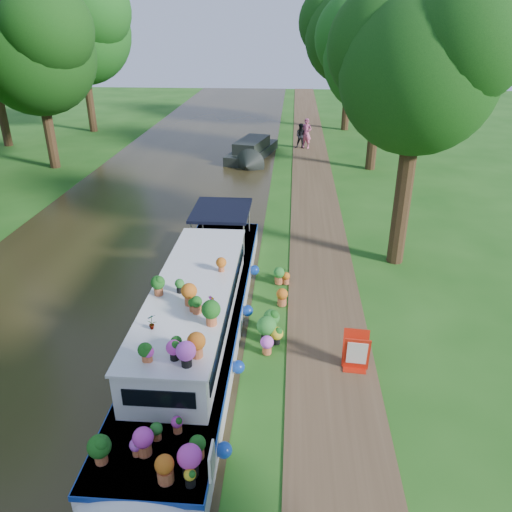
{
  "coord_description": "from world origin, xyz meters",
  "views": [
    {
      "loc": [
        0.09,
        -13.15,
        7.78
      ],
      "look_at": [
        -0.91,
        0.34,
        1.3
      ],
      "focal_mm": 35.0,
      "sensor_mm": 36.0,
      "label": 1
    }
  ],
  "objects_px": {
    "plant_boat": "(195,321)",
    "second_boat": "(252,151)",
    "sandwich_board": "(356,353)",
    "pedestrian_pink": "(306,133)",
    "pedestrian_dark": "(301,136)"
  },
  "relations": [
    {
      "from": "pedestrian_pink",
      "to": "pedestrian_dark",
      "type": "distance_m",
      "value": 0.37
    },
    {
      "from": "plant_boat",
      "to": "second_boat",
      "type": "xyz_separation_m",
      "value": [
        -0.14,
        19.4,
        -0.37
      ]
    },
    {
      "from": "second_boat",
      "to": "sandwich_board",
      "type": "bearing_deg",
      "value": -64.39
    },
    {
      "from": "pedestrian_pink",
      "to": "sandwich_board",
      "type": "bearing_deg",
      "value": -64.43
    },
    {
      "from": "plant_boat",
      "to": "second_boat",
      "type": "relative_size",
      "value": 2.11
    },
    {
      "from": "plant_boat",
      "to": "pedestrian_dark",
      "type": "height_order",
      "value": "plant_boat"
    },
    {
      "from": "plant_boat",
      "to": "sandwich_board",
      "type": "relative_size",
      "value": 13.72
    },
    {
      "from": "sandwich_board",
      "to": "pedestrian_dark",
      "type": "bearing_deg",
      "value": 98.05
    },
    {
      "from": "plant_boat",
      "to": "pedestrian_dark",
      "type": "xyz_separation_m",
      "value": [
        2.86,
        22.19,
        -0.02
      ]
    },
    {
      "from": "plant_boat",
      "to": "pedestrian_pink",
      "type": "relative_size",
      "value": 7.09
    },
    {
      "from": "second_boat",
      "to": "pedestrian_dark",
      "type": "xyz_separation_m",
      "value": [
        3.0,
        2.79,
        0.35
      ]
    },
    {
      "from": "sandwich_board",
      "to": "pedestrian_pink",
      "type": "distance_m",
      "value": 22.85
    },
    {
      "from": "pedestrian_pink",
      "to": "pedestrian_dark",
      "type": "relative_size",
      "value": 1.19
    },
    {
      "from": "sandwich_board",
      "to": "pedestrian_dark",
      "type": "distance_m",
      "value": 22.77
    },
    {
      "from": "pedestrian_pink",
      "to": "pedestrian_dark",
      "type": "xyz_separation_m",
      "value": [
        -0.32,
        -0.09,
        -0.15
      ]
    }
  ]
}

